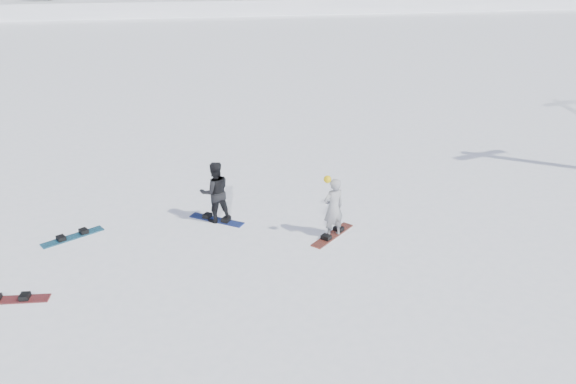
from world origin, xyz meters
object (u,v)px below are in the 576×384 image
object	(u,v)px
snowboarder_man	(215,192)
snowboard_loose_c	(73,237)
snowboard_loose_b	(11,300)
snowboarder_woman	(333,207)

from	to	relation	value
snowboarder_man	snowboard_loose_c	xyz separation A→B (m)	(-3.52, -0.30, -0.79)
snowboard_loose_c	snowboard_loose_b	distance (m)	2.67
snowboarder_man	snowboarder_woman	bearing A→B (deg)	143.79
snowboarder_woman	snowboard_loose_c	distance (m)	6.39
snowboarder_man	snowboard_loose_c	size ratio (longest dim) A/B	1.07
snowboarder_woman	snowboarder_man	bearing A→B (deg)	-46.01
snowboarder_woman	snowboarder_man	xyz separation A→B (m)	(-2.74, 1.36, 0.03)
snowboarder_woman	snowboard_loose_b	xyz separation A→B (m)	(-7.04, -1.49, -0.76)
snowboard_loose_c	snowboarder_woman	bearing A→B (deg)	-40.10
snowboarder_woman	snowboarder_man	world-z (taller)	snowboarder_woman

